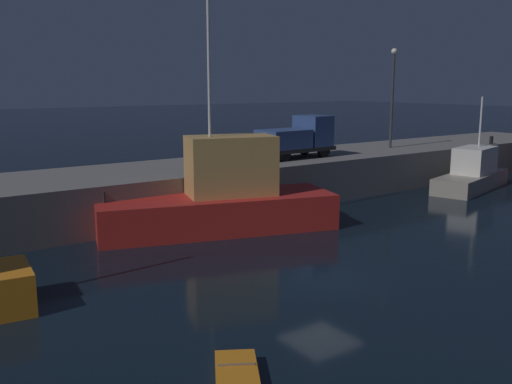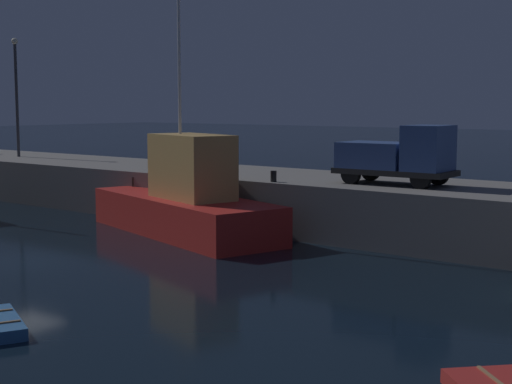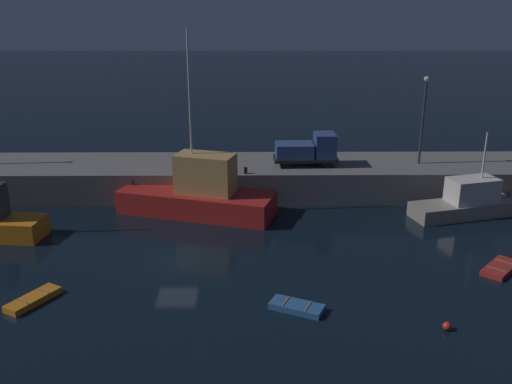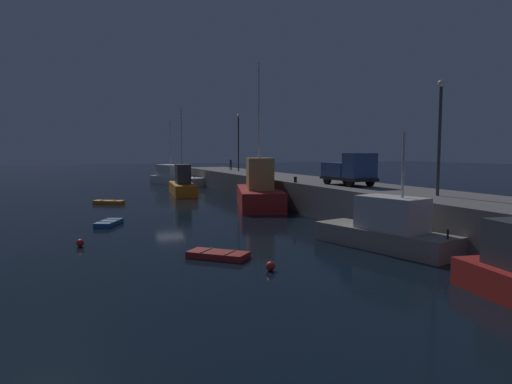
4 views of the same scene
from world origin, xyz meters
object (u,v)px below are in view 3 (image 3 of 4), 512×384
Objects in this scene: fishing_boat_orange at (467,202)px; lamp_post_east at (423,113)px; dinghy_red_small at (500,268)px; mooring_buoy_mid at (447,326)px; fishing_boat_blue at (199,195)px; rowboat_white_mid at (33,299)px; bollard_central at (246,170)px; dinghy_orange_near at (297,307)px; utility_truck at (308,150)px.

fishing_boat_orange is 8.29m from lamp_post_east.
dinghy_red_small is 8.41m from mooring_buoy_mid.
mooring_buoy_mid is (-6.70, -15.68, -0.87)m from fishing_boat_orange.
rowboat_white_mid is at bearing -120.41° from fishing_boat_blue.
bollard_central is at bearing 31.16° from fishing_boat_blue.
rowboat_white_mid is at bearing -126.27° from bollard_central.
mooring_buoy_mid is (7.27, -2.00, 0.05)m from dinghy_orange_near.
dinghy_orange_near is 0.98× the size of dinghy_red_small.
bollard_central is (3.53, 2.13, 1.26)m from fishing_boat_blue.
rowboat_white_mid is at bearing 176.38° from dinghy_orange_near.
dinghy_orange_near is 0.42× the size of lamp_post_east.
bollard_central is at bearing 142.37° from dinghy_red_small.
rowboat_white_mid is 0.44× the size of lamp_post_east.
bollard_central is at bearing 170.85° from fishing_boat_orange.
bollard_central is (-10.08, 18.39, 2.58)m from mooring_buoy_mid.
fishing_boat_blue reaches higher than utility_truck.
fishing_boat_blue is at bearing -152.48° from utility_truck.
lamp_post_east is (-0.95, 14.80, 6.65)m from dinghy_red_small.
utility_truck is (-10.33, 14.33, 3.67)m from dinghy_red_small.
fishing_boat_orange is at bearing 44.41° from dinghy_orange_near.
dinghy_red_small is 18.04m from utility_truck.
lamp_post_east is at bearing 93.66° from dinghy_red_small.
fishing_boat_orange is 16.83× the size of bollard_central.
fishing_boat_orange is 1.20× the size of lamp_post_east.
fishing_boat_blue is 4.34× the size of rowboat_white_mid.
mooring_buoy_mid is at bearing -7.68° from rowboat_white_mid.
fishing_boat_blue is at bearing 113.96° from dinghy_orange_near.
fishing_boat_blue is at bearing 129.94° from mooring_buoy_mid.
dinghy_orange_near is (6.34, -14.26, -1.36)m from fishing_boat_blue.
bollard_central reaches higher than dinghy_orange_near.
bollard_central is (-5.16, -2.39, -1.03)m from utility_truck.
fishing_boat_blue is at bearing 178.39° from fishing_boat_orange.
dinghy_orange_near is at bearing -80.27° from bollard_central.
mooring_buoy_mid is at bearing -50.06° from fishing_boat_blue.
mooring_buoy_mid is at bearing -129.97° from dinghy_red_small.
dinghy_red_small is 0.59× the size of utility_truck.
rowboat_white_mid is 0.60× the size of utility_truck.
dinghy_red_small is at bearing -27.29° from fishing_boat_blue.
fishing_boat_orange is at bearing -68.04° from lamp_post_east.
dinghy_orange_near is 5.94× the size of bollard_central.
mooring_buoy_mid is at bearing -15.35° from dinghy_orange_near.
fishing_boat_orange is at bearing 82.00° from dinghy_red_small.
lamp_post_east is 1.36× the size of utility_truck.
utility_truck is at bearing 47.26° from rowboat_white_mid.
bollard_central is (11.37, 15.49, 2.62)m from rowboat_white_mid.
dinghy_orange_near is (-13.97, -13.69, -0.92)m from fishing_boat_orange.
dinghy_orange_near is at bearing -97.12° from utility_truck.
fishing_boat_blue is 4.50× the size of dinghy_orange_near.
dinghy_orange_near is 23.50m from lamp_post_east.
dinghy_orange_near is 16.83m from bollard_central.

